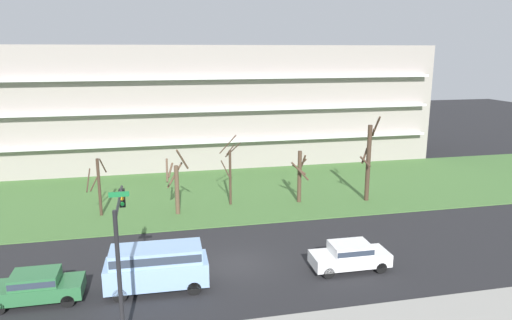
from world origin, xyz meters
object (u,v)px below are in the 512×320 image
tree_far_right (368,161)px  tree_left (176,184)px  sedan_green_near_left (36,286)px  sedan_white_center_left (350,255)px  tree_center (230,173)px  traffic_signal_mast (120,240)px  tree_far_left (98,186)px  tree_right (300,175)px  van_blue_center_right (157,265)px

tree_far_right → tree_left: bearing=179.7°
sedan_green_near_left → sedan_white_center_left: (16.48, 0.00, 0.00)m
tree_center → sedan_white_center_left: size_ratio=1.26×
traffic_signal_mast → sedan_green_near_left: bearing=146.0°
tree_far_left → traffic_signal_mast: (2.51, -15.17, 1.74)m
sedan_green_near_left → tree_center: bearing=47.7°
tree_right → tree_center: bearing=172.6°
tree_far_left → van_blue_center_right: bearing=-72.0°
traffic_signal_mast → sedan_white_center_left: bearing=13.6°
tree_left → tree_right: bearing=3.8°
tree_left → sedan_green_near_left: bearing=-123.3°
tree_center → tree_far_right: tree_far_right is taller
traffic_signal_mast → tree_left: bearing=77.7°
tree_left → sedan_green_near_left: tree_left is taller
tree_far_right → tree_far_left: bearing=177.5°
tree_center → traffic_signal_mast: (-7.43, -15.68, 1.43)m
tree_right → tree_far_right: 5.72m
tree_far_left → sedan_white_center_left: tree_far_left is taller
sedan_white_center_left → tree_right: bearing=86.7°
tree_far_left → sedan_green_near_left: bearing=-98.5°
tree_right → van_blue_center_right: bearing=-133.8°
tree_far_left → tree_left: bearing=-8.7°
sedan_green_near_left → sedan_white_center_left: 16.48m
tree_far_right → sedan_green_near_left: 25.67m
tree_right → sedan_white_center_left: 12.15m
tree_far_left → tree_left: size_ratio=0.87×
tree_right → van_blue_center_right: tree_right is taller
sedan_green_near_left → sedan_white_center_left: bearing=0.4°
tree_right → sedan_green_near_left: 21.15m
tree_far_right → van_blue_center_right: (-17.09, -11.31, -2.02)m
tree_right → traffic_signal_mast: bearing=-131.0°
tree_far_left → tree_right: size_ratio=1.06×
tree_center → tree_right: (5.56, -0.72, -0.34)m
van_blue_center_right → traffic_signal_mast: 4.26m
tree_far_left → sedan_green_near_left: 12.47m
tree_left → sedan_white_center_left: 14.59m
tree_far_right → sedan_white_center_left: (-6.42, -11.31, -2.54)m
tree_far_right → sedan_white_center_left: size_ratio=1.60×
tree_center → tree_far_right: 11.25m
tree_right → tree_far_right: (5.57, -0.72, 1.07)m
tree_left → van_blue_center_right: 11.54m
tree_far_right → tree_center: bearing=172.6°
tree_right → sedan_white_center_left: size_ratio=0.97×
sedan_green_near_left → traffic_signal_mast: bearing=-33.6°
tree_center → traffic_signal_mast: 17.41m
sedan_green_near_left → van_blue_center_right: size_ratio=0.84×
sedan_white_center_left → traffic_signal_mast: size_ratio=0.74×
tree_center → tree_right: tree_center is taller
tree_right → tree_far_right: size_ratio=0.61×
tree_center → van_blue_center_right: tree_center is taller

